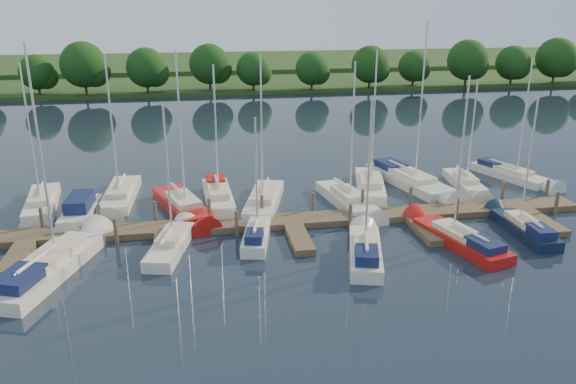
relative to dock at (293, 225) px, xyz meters
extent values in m
plane|color=#17202E|center=(0.00, -7.31, -0.20)|extent=(260.00, 260.00, 0.00)
cube|color=brown|center=(0.00, 0.69, 0.00)|extent=(40.00, 2.00, 0.40)
cube|color=brown|center=(-16.00, -2.31, 0.00)|extent=(1.20, 4.00, 0.40)
cube|color=brown|center=(-8.00, -2.31, 0.00)|extent=(1.20, 4.00, 0.40)
cube|color=brown|center=(0.00, -2.31, 0.00)|extent=(1.20, 4.00, 0.40)
cube|color=brown|center=(8.00, -2.31, 0.00)|extent=(1.20, 4.00, 0.40)
cube|color=brown|center=(16.00, -2.31, 0.00)|extent=(1.20, 4.00, 0.40)
cylinder|color=#473D33|center=(-15.55, 1.99, 0.40)|extent=(0.24, 0.24, 2.00)
cylinder|color=#473D33|center=(-12.09, 1.99, 0.40)|extent=(0.24, 0.24, 2.00)
cylinder|color=#473D33|center=(-8.64, 1.99, 0.40)|extent=(0.24, 0.24, 2.00)
cylinder|color=#473D33|center=(-5.18, 1.99, 0.40)|extent=(0.24, 0.24, 2.00)
cylinder|color=#473D33|center=(-1.73, 1.99, 0.40)|extent=(0.24, 0.24, 2.00)
cylinder|color=#473D33|center=(1.73, 1.99, 0.40)|extent=(0.24, 0.24, 2.00)
cylinder|color=#473D33|center=(5.18, 1.99, 0.40)|extent=(0.24, 0.24, 2.00)
cylinder|color=#473D33|center=(8.64, 1.99, 0.40)|extent=(0.24, 0.24, 2.00)
cylinder|color=#473D33|center=(12.09, 1.99, 0.40)|extent=(0.24, 0.24, 2.00)
cylinder|color=#473D33|center=(15.55, 1.99, 0.40)|extent=(0.24, 0.24, 2.00)
cylinder|color=#473D33|center=(19.00, 1.99, 0.40)|extent=(0.24, 0.24, 2.00)
cylinder|color=#473D33|center=(-10.80, -0.61, 0.40)|extent=(0.24, 0.24, 2.00)
cylinder|color=#473D33|center=(-3.60, -0.61, 0.40)|extent=(0.24, 0.24, 2.00)
cylinder|color=#473D33|center=(3.60, -0.61, 0.40)|extent=(0.24, 0.24, 2.00)
cylinder|color=#473D33|center=(10.80, -0.61, 0.40)|extent=(0.24, 0.24, 2.00)
cylinder|color=#473D33|center=(18.00, -0.61, 0.40)|extent=(0.24, 0.24, 2.00)
cube|color=#203D17|center=(0.00, 67.69, 0.10)|extent=(180.00, 30.00, 0.60)
cube|color=#345023|center=(0.00, 92.69, 0.50)|extent=(220.00, 40.00, 1.40)
cylinder|color=#38281C|center=(-28.77, 52.98, 1.04)|extent=(0.36, 0.36, 2.47)
sphere|color=#153B10|center=(-28.77, 52.98, 4.06)|extent=(5.77, 5.77, 5.77)
sphere|color=#153B10|center=(-27.53, 53.18, 3.24)|extent=(4.12, 4.12, 4.12)
cylinder|color=#38281C|center=(-19.98, 54.46, 1.17)|extent=(0.36, 0.36, 2.73)
sphere|color=#153B10|center=(-19.98, 54.46, 4.51)|extent=(6.38, 6.38, 6.38)
sphere|color=#153B10|center=(-18.62, 54.66, 3.60)|extent=(4.56, 4.56, 4.56)
cylinder|color=#38281C|center=(-12.00, 53.50, 1.14)|extent=(0.36, 0.36, 2.68)
sphere|color=#153B10|center=(-12.00, 53.50, 4.42)|extent=(6.26, 6.26, 6.26)
sphere|color=#153B10|center=(-10.66, 53.70, 3.52)|extent=(4.47, 4.47, 4.47)
cylinder|color=#38281C|center=(-3.59, 53.64, 0.89)|extent=(0.36, 0.36, 2.18)
sphere|color=#153B10|center=(-3.59, 53.64, 3.55)|extent=(5.09, 5.09, 5.09)
sphere|color=#153B10|center=(-2.50, 53.84, 2.83)|extent=(3.63, 3.63, 3.63)
cylinder|color=#38281C|center=(3.73, 56.49, 1.00)|extent=(0.36, 0.36, 2.40)
sphere|color=#153B10|center=(3.73, 56.49, 3.93)|extent=(5.60, 5.60, 5.60)
sphere|color=#153B10|center=(4.93, 56.69, 3.13)|extent=(4.00, 4.00, 4.00)
cylinder|color=#38281C|center=(11.96, 54.99, 1.21)|extent=(0.36, 0.36, 2.81)
sphere|color=#153B10|center=(11.96, 54.99, 4.65)|extent=(6.56, 6.56, 6.56)
sphere|color=#153B10|center=(13.36, 55.19, 3.71)|extent=(4.69, 4.69, 4.69)
cylinder|color=#38281C|center=(21.03, 55.50, 0.90)|extent=(0.36, 0.36, 2.19)
sphere|color=#153B10|center=(21.03, 55.50, 3.57)|extent=(5.11, 5.11, 5.11)
sphere|color=#153B10|center=(22.12, 55.70, 2.84)|extent=(3.65, 3.65, 3.65)
cylinder|color=#38281C|center=(28.55, 53.61, 1.04)|extent=(0.36, 0.36, 2.48)
sphere|color=#153B10|center=(28.55, 53.61, 4.07)|extent=(5.79, 5.79, 5.79)
sphere|color=#153B10|center=(29.79, 53.81, 3.25)|extent=(4.13, 4.13, 4.13)
cylinder|color=#38281C|center=(36.28, 53.58, 1.22)|extent=(0.36, 0.36, 2.84)
sphere|color=#153B10|center=(36.28, 53.58, 4.68)|extent=(6.62, 6.62, 6.62)
sphere|color=#153B10|center=(37.69, 53.78, 3.74)|extent=(4.73, 4.73, 4.73)
cylinder|color=#38281C|center=(44.27, 54.89, 1.14)|extent=(0.36, 0.36, 2.68)
sphere|color=#153B10|center=(44.27, 54.89, 4.41)|extent=(6.25, 6.25, 6.25)
sphere|color=#153B10|center=(45.61, 55.09, 3.52)|extent=(4.46, 4.46, 4.46)
cylinder|color=#38281C|center=(53.41, 53.37, 1.14)|extent=(0.36, 0.36, 2.67)
sphere|color=#153B10|center=(53.41, 53.37, 4.40)|extent=(6.24, 6.24, 6.24)
sphere|color=#153B10|center=(54.74, 53.57, 3.51)|extent=(4.46, 4.46, 4.46)
cube|color=silver|center=(-16.66, 6.63, -0.05)|extent=(2.84, 7.13, 1.08)
cone|color=silver|center=(-16.21, 3.19, -0.05)|extent=(1.28, 2.54, 0.97)
cube|color=beige|center=(-16.62, 6.28, 0.63)|extent=(1.86, 3.29, 0.49)
cylinder|color=silver|center=(-16.57, 5.94, 5.17)|extent=(0.12, 0.12, 9.37)
cylinder|color=silver|center=(-16.75, 7.31, 1.02)|extent=(0.51, 3.11, 0.10)
cylinder|color=silver|center=(-16.75, 7.31, 1.02)|extent=(0.56, 2.78, 0.20)
cube|color=silver|center=(-13.65, 4.23, -0.05)|extent=(2.10, 5.59, 1.07)
cone|color=silver|center=(-13.80, 1.48, -0.05)|extent=(0.99, 1.70, 0.91)
cube|color=#151F49|center=(-13.65, 4.23, 0.82)|extent=(1.61, 3.10, 0.96)
cube|color=silver|center=(-11.41, 7.50, -0.05)|extent=(2.36, 7.32, 1.05)
cone|color=silver|center=(-11.58, 3.88, -0.05)|extent=(1.13, 2.58, 1.01)
cube|color=beige|center=(-11.42, 7.13, 0.61)|extent=(1.67, 3.32, 0.48)
cylinder|color=silver|center=(-11.44, 6.77, 5.35)|extent=(0.12, 0.12, 9.77)
cylinder|color=silver|center=(-11.37, 8.22, 1.00)|extent=(0.25, 3.26, 0.10)
cylinder|color=silver|center=(-11.37, 8.22, 1.00)|extent=(0.34, 2.90, 0.20)
cube|color=#B61410|center=(-6.99, 4.42, -0.05)|extent=(4.35, 7.76, 1.13)
cone|color=#B61410|center=(-5.81, 0.87, -0.05)|extent=(1.82, 2.82, 1.05)
cube|color=beige|center=(-6.87, 4.06, 0.67)|extent=(2.55, 3.69, 0.51)
cylinder|color=silver|center=(-6.75, 3.71, 5.57)|extent=(0.12, 0.12, 10.10)
cylinder|color=silver|center=(-7.22, 5.13, 1.08)|extent=(1.16, 3.23, 0.10)
cylinder|color=silver|center=(-7.22, 5.13, 1.08)|extent=(1.13, 2.90, 0.20)
cube|color=silver|center=(-4.45, 5.68, -0.05)|extent=(2.10, 6.75, 1.19)
cone|color=silver|center=(-4.33, 2.34, -0.05)|extent=(1.02, 2.37, 0.94)
cube|color=beige|center=(-4.43, 5.35, 0.72)|extent=(1.51, 3.06, 0.54)
cube|color=maroon|center=(-4.51, 7.56, 0.83)|extent=(1.38, 2.05, 0.59)
cylinder|color=silver|center=(-4.42, 5.01, 5.07)|extent=(0.12, 0.12, 9.04)
cylinder|color=silver|center=(-4.47, 6.35, 1.15)|extent=(0.20, 3.01, 0.10)
cylinder|color=silver|center=(-4.47, 6.35, 1.15)|extent=(0.29, 2.68, 0.20)
cube|color=silver|center=(-1.26, 4.45, -0.05)|extent=(3.86, 7.56, 1.13)
cone|color=silver|center=(-2.21, 0.93, -0.05)|extent=(1.65, 2.72, 1.02)
cube|color=beige|center=(-1.36, 4.10, 0.68)|extent=(2.33, 3.56, 0.52)
cylinder|color=silver|center=(-1.45, 3.74, 5.43)|extent=(0.12, 0.12, 9.83)
cylinder|color=silver|center=(-1.08, 5.15, 1.09)|extent=(0.95, 3.19, 0.10)
cylinder|color=silver|center=(-1.08, 5.15, 1.09)|extent=(0.95, 2.86, 0.20)
cube|color=silver|center=(4.53, 3.80, -0.05)|extent=(3.02, 7.13, 1.09)
cone|color=silver|center=(5.08, 0.39, -0.05)|extent=(1.34, 2.54, 0.97)
cube|color=beige|center=(4.58, 3.46, 0.65)|extent=(1.93, 3.30, 0.50)
cylinder|color=silver|center=(4.64, 3.12, 5.16)|extent=(0.12, 0.12, 9.33)
cylinder|color=silver|center=(4.42, 4.49, 1.04)|extent=(0.60, 3.09, 0.10)
cylinder|color=silver|center=(4.42, 4.49, 1.04)|extent=(0.64, 2.76, 0.20)
cube|color=silver|center=(7.14, 6.46, -0.05)|extent=(3.80, 7.54, 1.13)
cone|color=silver|center=(6.23, 2.95, -0.05)|extent=(1.62, 2.71, 1.02)
cube|color=beige|center=(7.05, 6.11, 0.67)|extent=(2.30, 3.54, 0.51)
cylinder|color=silver|center=(6.96, 5.76, 5.42)|extent=(0.12, 0.12, 9.80)
cylinder|color=silver|center=(7.32, 7.16, 1.08)|extent=(0.92, 3.19, 0.10)
cylinder|color=silver|center=(7.32, 7.16, 1.08)|extent=(0.93, 2.86, 0.20)
cube|color=silver|center=(10.54, 7.23, -0.05)|extent=(4.59, 9.01, 1.10)
cone|color=silver|center=(11.66, 3.04, -0.05)|extent=(1.96, 3.25, 1.22)
cube|color=beige|center=(10.65, 6.81, 0.65)|extent=(2.77, 4.24, 0.50)
cube|color=#151F49|center=(9.91, 9.58, 0.75)|extent=(2.32, 2.95, 0.55)
cylinder|color=silver|center=(10.76, 6.39, 6.36)|extent=(0.12, 0.12, 11.72)
cylinder|color=silver|center=(10.31, 8.07, 1.05)|extent=(1.10, 3.80, 0.10)
cylinder|color=silver|center=(10.31, 8.07, 1.05)|extent=(1.09, 3.41, 0.20)
cube|color=silver|center=(14.64, 6.08, -0.05)|extent=(2.19, 5.83, 1.00)
cone|color=silver|center=(14.34, 3.25, -0.05)|extent=(1.01, 2.07, 0.80)
cube|color=beige|center=(14.61, 5.80, 0.57)|extent=(1.46, 2.68, 0.45)
cylinder|color=silver|center=(14.58, 5.51, 4.28)|extent=(0.12, 0.12, 7.69)
cylinder|color=silver|center=(14.70, 6.65, 0.94)|extent=(0.37, 2.56, 0.10)
cylinder|color=silver|center=(14.70, 6.65, 0.94)|extent=(0.44, 2.29, 0.20)
cube|color=silver|center=(19.27, 7.40, -0.05)|extent=(4.03, 6.92, 0.96)
cone|color=silver|center=(20.41, 4.25, -0.05)|extent=(1.67, 2.52, 0.94)
cube|color=beige|center=(19.39, 7.08, 0.54)|extent=(2.34, 3.30, 0.44)
cube|color=#151F49|center=(18.64, 9.16, 0.63)|extent=(1.91, 2.33, 0.48)
cylinder|color=silver|center=(19.50, 6.77, 4.92)|extent=(0.12, 0.12, 9.02)
cylinder|color=silver|center=(19.05, 8.02, 0.89)|extent=(1.11, 2.86, 0.10)
cylinder|color=silver|center=(19.05, 8.02, 0.89)|extent=(1.10, 2.58, 0.20)
cube|color=silver|center=(-13.86, -4.27, -0.05)|extent=(4.88, 8.57, 1.20)
cone|color=silver|center=(-12.52, -0.36, -0.05)|extent=(2.04, 3.11, 1.16)
cube|color=beige|center=(-13.73, -3.88, 0.73)|extent=(2.85, 4.08, 0.54)
cube|color=#151F49|center=(-14.62, -6.46, 0.83)|extent=(2.34, 2.87, 0.60)
cylinder|color=silver|center=(-13.59, -3.49, 6.14)|extent=(0.12, 0.12, 11.16)
cylinder|color=silver|center=(-14.13, -5.06, 1.16)|extent=(1.30, 3.55, 0.10)
cylinder|color=silver|center=(-14.13, -5.06, 1.16)|extent=(1.26, 3.19, 0.20)
cube|color=silver|center=(-7.61, -2.31, -0.05)|extent=(2.93, 6.00, 1.07)
cone|color=silver|center=(-6.93, 0.50, -0.05)|extent=(1.26, 2.16, 0.81)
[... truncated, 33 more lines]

